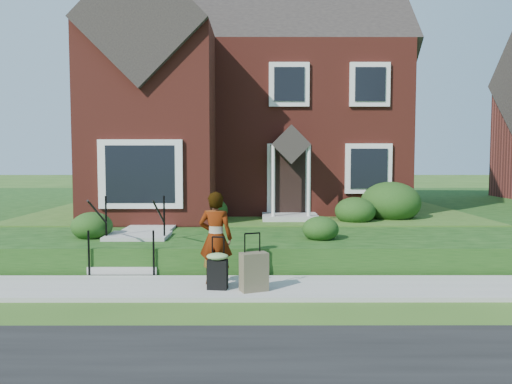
{
  "coord_description": "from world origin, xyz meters",
  "views": [
    {
      "loc": [
        0.19,
        -9.04,
        2.44
      ],
      "look_at": [
        0.21,
        2.0,
        1.67
      ],
      "focal_mm": 35.0,
      "sensor_mm": 36.0,
      "label": 1
    }
  ],
  "objects_px": {
    "woman": "(216,238)",
    "suitcase_olive": "(254,272)",
    "suitcase_black": "(218,269)",
    "front_steps": "(133,247)"
  },
  "relations": [
    {
      "from": "woman",
      "to": "suitcase_black",
      "type": "height_order",
      "value": "woman"
    },
    {
      "from": "front_steps",
      "to": "suitcase_olive",
      "type": "bearing_deg",
      "value": -39.52
    },
    {
      "from": "front_steps",
      "to": "suitcase_black",
      "type": "bearing_deg",
      "value": -46.04
    },
    {
      "from": "front_steps",
      "to": "suitcase_black",
      "type": "height_order",
      "value": "front_steps"
    },
    {
      "from": "woman",
      "to": "suitcase_black",
      "type": "relative_size",
      "value": 1.83
    },
    {
      "from": "woman",
      "to": "front_steps",
      "type": "bearing_deg",
      "value": -31.85
    },
    {
      "from": "woman",
      "to": "suitcase_olive",
      "type": "distance_m",
      "value": 1.0
    },
    {
      "from": "front_steps",
      "to": "suitcase_olive",
      "type": "xyz_separation_m",
      "value": [
        2.67,
        -2.2,
        -0.05
      ]
    },
    {
      "from": "woman",
      "to": "suitcase_olive",
      "type": "relative_size",
      "value": 1.68
    },
    {
      "from": "suitcase_black",
      "to": "suitcase_olive",
      "type": "relative_size",
      "value": 0.92
    }
  ]
}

